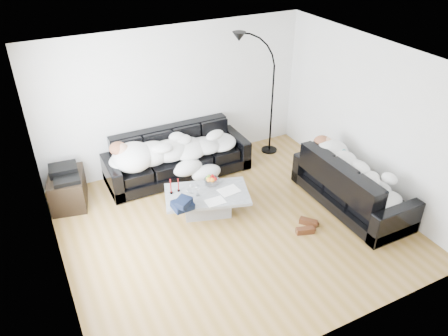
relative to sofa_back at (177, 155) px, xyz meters
name	(u,v)px	position (x,y,z in m)	size (l,w,h in m)	color
ground	(233,226)	(0.19, -1.78, -0.42)	(5.00, 5.00, 0.00)	olive
wall_back	(175,98)	(0.19, 0.47, 0.88)	(5.00, 0.02, 2.60)	silver
wall_left	(47,201)	(-2.31, -1.78, 0.88)	(0.02, 4.50, 2.60)	silver
wall_right	(369,119)	(2.69, -1.78, 0.88)	(0.02, 4.50, 2.60)	silver
ceiling	(235,64)	(0.19, -1.78, 2.18)	(5.00, 5.00, 0.00)	white
sofa_back	(177,155)	(0.00, 0.00, 0.00)	(2.59, 0.90, 0.85)	black
sofa_right	(353,183)	(2.20, -2.15, 0.00)	(2.10, 0.90, 0.85)	black
sleeper_back	(178,145)	(0.00, -0.05, 0.22)	(2.19, 0.76, 0.44)	silver
sleeper_right	(355,172)	(2.20, -2.15, 0.22)	(1.80, 0.76, 0.44)	silver
teal_cushion	(327,151)	(2.14, -1.50, 0.30)	(0.36, 0.30, 0.20)	#0F666D
coffee_table	(207,203)	(-0.01, -1.28, -0.23)	(1.31, 0.77, 0.38)	#939699
fruit_bowl	(212,180)	(0.17, -1.07, 0.03)	(0.24, 0.24, 0.15)	white
wine_glass_a	(191,189)	(-0.23, -1.17, 0.05)	(0.07, 0.07, 0.17)	white
wine_glass_b	(189,194)	(-0.32, -1.29, 0.05)	(0.07, 0.07, 0.17)	white
wine_glass_c	(197,190)	(-0.17, -1.27, 0.06)	(0.08, 0.08, 0.19)	white
candle_left	(171,186)	(-0.52, -1.03, 0.09)	(0.05, 0.05, 0.26)	maroon
candle_right	(178,185)	(-0.39, -1.03, 0.07)	(0.04, 0.04, 0.23)	maroon
newspaper_a	(229,190)	(0.33, -1.38, -0.03)	(0.32, 0.25, 0.01)	silver
newspaper_b	(215,201)	(0.01, -1.55, -0.03)	(0.30, 0.21, 0.01)	silver
navy_jacket	(182,202)	(-0.53, -1.53, 0.12)	(0.32, 0.27, 0.16)	black
shoes	(307,226)	(1.18, -2.35, -0.37)	(0.47, 0.34, 0.11)	#472311
av_cabinet	(68,190)	(-1.95, -0.01, -0.15)	(0.54, 0.79, 0.54)	black
stereo	(64,172)	(-1.95, -0.01, 0.18)	(0.44, 0.34, 0.13)	black
floor_lamp	(272,101)	(1.98, 0.02, 0.66)	(0.79, 0.32, 2.17)	black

